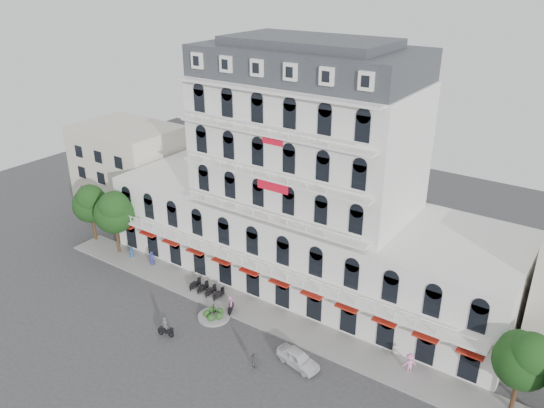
{
  "coord_description": "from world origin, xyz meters",
  "views": [
    {
      "loc": [
        26.37,
        -26.45,
        31.72
      ],
      "look_at": [
        1.24,
        10.0,
        11.95
      ],
      "focal_mm": 35.0,
      "sensor_mm": 36.0,
      "label": 1
    }
  ],
  "objects": [
    {
      "name": "pedestrian_far",
      "position": [
        -15.24,
        9.5,
        0.97
      ],
      "size": [
        0.77,
        0.85,
        1.94
      ],
      "primitive_type": "imported",
      "rotation": [
        0.0,
        0.0,
        1.02
      ],
      "color": "navy",
      "rests_on": "ground"
    },
    {
      "name": "ground",
      "position": [
        0.0,
        0.0,
        0.0
      ],
      "size": [
        120.0,
        120.0,
        0.0
      ],
      "primitive_type": "plane",
      "color": "#38383A",
      "rests_on": "ground"
    },
    {
      "name": "parked_scooter_row",
      "position": [
        -6.35,
        8.8,
        0.0
      ],
      "size": [
        4.4,
        1.8,
        1.1
      ],
      "primitive_type": null,
      "color": "black",
      "rests_on": "ground"
    },
    {
      "name": "pedestrian_left",
      "position": [
        -18.75,
        9.5,
        0.75
      ],
      "size": [
        0.87,
        0.75,
        1.51
      ],
      "primitive_type": "imported",
      "rotation": [
        0.0,
        0.0,
        0.45
      ],
      "color": "navy",
      "rests_on": "ground"
    },
    {
      "name": "parked_car",
      "position": [
        7.49,
        4.91,
        0.72
      ],
      "size": [
        4.45,
        2.48,
        1.43
      ],
      "primitive_type": "imported",
      "rotation": [
        0.0,
        0.0,
        1.37
      ],
      "color": "silver",
      "rests_on": "ground"
    },
    {
      "name": "rider_west",
      "position": [
        -4.88,
        1.25,
        0.91
      ],
      "size": [
        1.67,
        0.73,
        2.07
      ],
      "rotation": [
        0.0,
        0.0,
        0.26
      ],
      "color": "black",
      "rests_on": "ground"
    },
    {
      "name": "pedestrian_right",
      "position": [
        15.81,
        9.5,
        0.97
      ],
      "size": [
        1.41,
        1.36,
        1.93
      ],
      "primitive_type": "imported",
      "rotation": [
        0.0,
        0.0,
        3.87
      ],
      "color": "pink",
      "rests_on": "ground"
    },
    {
      "name": "sidewalk",
      "position": [
        0.0,
        9.0,
        0.08
      ],
      "size": [
        53.0,
        4.0,
        0.16
      ],
      "primitive_type": "cube",
      "color": "gray",
      "rests_on": "ground"
    },
    {
      "name": "traffic_island",
      "position": [
        -3.0,
        6.0,
        0.26
      ],
      "size": [
        3.2,
        3.2,
        1.6
      ],
      "color": "gray",
      "rests_on": "ground"
    },
    {
      "name": "tree_east_inner",
      "position": [
        24.05,
        9.98,
        5.21
      ],
      "size": [
        4.4,
        4.37,
        7.57
      ],
      "color": "#382314",
      "rests_on": "ground"
    },
    {
      "name": "rider_center",
      "position": [
        -2.11,
        7.56,
        1.01
      ],
      "size": [
        1.0,
        1.56,
        1.96
      ],
      "rotation": [
        0.0,
        0.0,
        5.19
      ],
      "color": "black",
      "rests_on": "ground"
    },
    {
      "name": "main_building",
      "position": [
        0.0,
        18.0,
        9.96
      ],
      "size": [
        45.0,
        15.0,
        25.8
      ],
      "color": "silver",
      "rests_on": "ground"
    },
    {
      "name": "flank_building_west",
      "position": [
        -30.0,
        20.0,
        6.0
      ],
      "size": [
        14.0,
        10.0,
        12.0
      ],
      "primitive_type": "cube",
      "color": "beige",
      "rests_on": "ground"
    },
    {
      "name": "tree_west_inner",
      "position": [
        -20.95,
        9.48,
        5.68
      ],
      "size": [
        4.76,
        4.76,
        8.25
      ],
      "color": "#382314",
      "rests_on": "ground"
    },
    {
      "name": "pedestrian_mid",
      "position": [
        4.62,
        2.46,
        0.84
      ],
      "size": [
        1.0,
        0.44,
        1.68
      ],
      "primitive_type": "imported",
      "rotation": [
        0.0,
        0.0,
        3.11
      ],
      "color": "#5C5B63",
      "rests_on": "ground"
    },
    {
      "name": "tree_west_outer",
      "position": [
        -25.95,
        9.98,
        5.35
      ],
      "size": [
        4.5,
        4.48,
        7.76
      ],
      "color": "#382314",
      "rests_on": "ground"
    }
  ]
}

